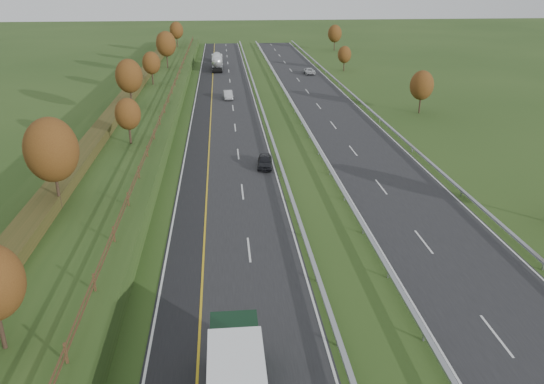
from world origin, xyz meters
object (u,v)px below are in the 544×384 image
Objects in this scene: car_oncoming at (309,71)px; car_silver_mid at (228,95)px; road_tanker at (217,61)px; car_dark_near at (265,161)px; car_small_far at (217,58)px.

car_silver_mid is at bearing 53.09° from car_oncoming.
road_tanker is at bearing -21.87° from car_oncoming.
car_dark_near is at bearing 76.71° from car_oncoming.
road_tanker reaches higher than car_oncoming.
car_dark_near is 36.18m from car_silver_mid.
car_dark_near is 61.35m from car_oncoming.
road_tanker reaches higher than car_silver_mid.
road_tanker is 2.11× the size of car_small_far.
car_dark_near is at bearing -85.50° from road_tanker.
car_silver_mid is (1.89, -31.72, -1.13)m from road_tanker.
car_small_far is (-2.04, 43.75, 0.07)m from car_silver_mid.
car_silver_mid is at bearing -86.59° from road_tanker.
road_tanker is at bearing 100.33° from car_dark_near.
road_tanker reaches higher than car_dark_near.
car_oncoming is at bearing 48.99° from car_silver_mid.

